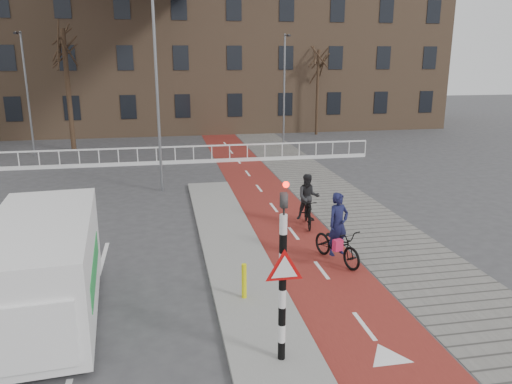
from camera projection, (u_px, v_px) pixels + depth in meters
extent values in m
plane|color=#38383A|center=(286.00, 310.00, 11.55)|extent=(120.00, 120.00, 0.00)
cube|color=maroon|center=(264.00, 194.00, 21.30)|extent=(2.50, 60.00, 0.01)
cube|color=slate|center=(326.00, 191.00, 21.80)|extent=(3.00, 60.00, 0.01)
cube|color=gray|center=(232.00, 247.00, 15.20)|extent=(1.80, 16.00, 0.12)
cylinder|color=black|center=(282.00, 289.00, 9.13)|extent=(0.14, 0.14, 2.88)
imported|color=black|center=(284.00, 193.00, 8.65)|extent=(0.13, 0.16, 0.80)
cylinder|color=#FF0C05|center=(286.00, 185.00, 8.47)|extent=(0.11, 0.02, 0.11)
cylinder|color=yellow|center=(244.00, 281.00, 11.80)|extent=(0.12, 0.12, 0.86)
imported|color=black|center=(337.00, 245.00, 14.13)|extent=(1.29, 2.08, 1.03)
imported|color=#14163B|center=(338.00, 224.00, 13.97)|extent=(0.76, 0.62, 1.80)
cube|color=#CE1D4B|center=(338.00, 245.00, 13.55)|extent=(0.30, 0.24, 0.31)
imported|color=black|center=(308.00, 212.00, 17.13)|extent=(0.76, 1.76, 1.02)
imported|color=black|center=(308.00, 197.00, 17.00)|extent=(0.87, 0.73, 1.60)
cube|color=white|center=(44.00, 267.00, 10.96)|extent=(2.53, 5.43, 2.11)
cube|color=green|center=(95.00, 267.00, 11.17)|extent=(0.29, 3.37, 0.55)
cube|color=black|center=(13.00, 298.00, 8.68)|extent=(1.90, 0.20, 0.90)
cylinder|color=black|center=(86.00, 338.00, 9.74)|extent=(0.32, 0.76, 0.74)
cylinder|color=black|center=(19.00, 274.00, 12.62)|extent=(0.32, 0.76, 0.74)
cylinder|color=black|center=(93.00, 266.00, 13.08)|extent=(0.32, 0.76, 0.74)
cube|color=silver|center=(118.00, 149.00, 26.52)|extent=(28.00, 0.08, 0.08)
cube|color=silver|center=(119.00, 164.00, 26.74)|extent=(28.00, 0.10, 0.20)
cube|color=#7F6047|center=(154.00, 53.00, 39.78)|extent=(46.00, 10.00, 12.00)
cylinder|color=#302115|center=(68.00, 91.00, 30.40)|extent=(0.30, 0.30, 7.30)
cylinder|color=#302115|center=(317.00, 93.00, 36.90)|extent=(0.21, 0.21, 6.17)
cylinder|color=slate|center=(157.00, 91.00, 20.70)|extent=(0.12, 0.12, 8.57)
cylinder|color=slate|center=(28.00, 95.00, 28.79)|extent=(0.12, 0.12, 7.06)
cylinder|color=slate|center=(284.00, 91.00, 32.24)|extent=(0.12, 0.12, 7.07)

